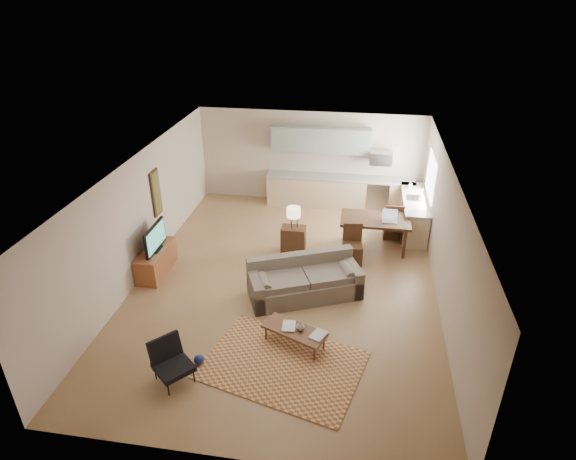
% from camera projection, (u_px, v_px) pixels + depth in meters
% --- Properties ---
extents(room, '(9.00, 9.00, 9.00)m').
position_uv_depth(room, '(286.00, 228.00, 10.08)').
color(room, olive).
rests_on(room, ground).
extents(kitchen_counter_back, '(4.26, 0.64, 0.92)m').
position_uv_depth(kitchen_counter_back, '(339.00, 192.00, 14.02)').
color(kitchen_counter_back, tan).
rests_on(kitchen_counter_back, ground).
extents(kitchen_counter_right, '(0.64, 2.26, 0.92)m').
position_uv_depth(kitchen_counter_right, '(413.00, 214.00, 12.70)').
color(kitchen_counter_right, tan).
rests_on(kitchen_counter_right, ground).
extents(kitchen_range, '(0.62, 0.62, 0.90)m').
position_uv_depth(kitchen_range, '(377.00, 195.00, 13.87)').
color(kitchen_range, '#A5A8AD').
rests_on(kitchen_range, ground).
extents(kitchen_microwave, '(0.62, 0.40, 0.35)m').
position_uv_depth(kitchen_microwave, '(381.00, 158.00, 13.37)').
color(kitchen_microwave, '#A5A8AD').
rests_on(kitchen_microwave, room).
extents(upper_cabinets, '(2.80, 0.34, 0.70)m').
position_uv_depth(upper_cabinets, '(321.00, 140.00, 13.54)').
color(upper_cabinets, gray).
rests_on(upper_cabinets, room).
extents(window_right, '(0.02, 1.40, 1.05)m').
position_uv_depth(window_right, '(431.00, 176.00, 12.15)').
color(window_right, white).
rests_on(window_right, room).
extents(wall_art_left, '(0.06, 0.42, 1.10)m').
position_uv_depth(wall_art_left, '(156.00, 193.00, 11.21)').
color(wall_art_left, brown).
rests_on(wall_art_left, room).
extents(triptych, '(1.70, 0.04, 0.50)m').
position_uv_depth(triptych, '(307.00, 144.00, 13.81)').
color(triptych, '#F3E6BD').
rests_on(triptych, room).
extents(rug, '(3.05, 2.47, 0.02)m').
position_uv_depth(rug, '(282.00, 365.00, 8.40)').
color(rug, '#964828').
rests_on(rug, floor).
extents(sofa, '(2.64, 1.93, 0.84)m').
position_uv_depth(sofa, '(305.00, 279.00, 10.05)').
color(sofa, '#62574B').
rests_on(sofa, floor).
extents(coffee_table, '(1.28, 0.91, 0.36)m').
position_uv_depth(coffee_table, '(294.00, 337.00, 8.80)').
color(coffee_table, '#502F1D').
rests_on(coffee_table, floor).
extents(book_a, '(0.28, 0.35, 0.03)m').
position_uv_depth(book_a, '(282.00, 326.00, 8.79)').
color(book_a, maroon).
rests_on(book_a, coffee_table).
extents(book_b, '(0.49, 0.51, 0.02)m').
position_uv_depth(book_b, '(313.00, 332.00, 8.63)').
color(book_b, navy).
rests_on(book_b, coffee_table).
extents(vase, '(0.22, 0.22, 0.17)m').
position_uv_depth(vase, '(300.00, 326.00, 8.67)').
color(vase, black).
rests_on(vase, coffee_table).
extents(armchair, '(0.93, 0.93, 0.75)m').
position_uv_depth(armchair, '(173.00, 364.00, 7.92)').
color(armchair, black).
rests_on(armchair, floor).
extents(tv_credenza, '(0.50, 1.30, 0.60)m').
position_uv_depth(tv_credenza, '(156.00, 261.00, 10.93)').
color(tv_credenza, brown).
rests_on(tv_credenza, floor).
extents(tv, '(0.10, 1.00, 0.60)m').
position_uv_depth(tv, '(155.00, 238.00, 10.64)').
color(tv, black).
rests_on(tv, tv_credenza).
extents(console_table, '(0.59, 0.39, 0.68)m').
position_uv_depth(console_table, '(293.00, 240.00, 11.71)').
color(console_table, '#321D11').
rests_on(console_table, floor).
extents(table_lamp, '(0.36, 0.36, 0.54)m').
position_uv_depth(table_lamp, '(293.00, 217.00, 11.42)').
color(table_lamp, beige).
rests_on(table_lamp, console_table).
extents(dining_table, '(1.67, 0.97, 0.84)m').
position_uv_depth(dining_table, '(374.00, 234.00, 11.82)').
color(dining_table, '#321D11').
rests_on(dining_table, floor).
extents(dining_chair_near, '(0.50, 0.52, 0.94)m').
position_uv_depth(dining_chair_near, '(353.00, 245.00, 11.23)').
color(dining_chair_near, '#321D11').
rests_on(dining_chair_near, floor).
extents(dining_chair_far, '(0.47, 0.49, 0.98)m').
position_uv_depth(dining_chair_far, '(394.00, 220.00, 12.35)').
color(dining_chair_far, '#321D11').
rests_on(dining_chair_far, floor).
extents(laptop, '(0.35, 0.27, 0.27)m').
position_uv_depth(laptop, '(390.00, 216.00, 11.42)').
color(laptop, '#A5A8AD').
rests_on(laptop, dining_table).
extents(soap_bottle, '(0.11, 0.11, 0.19)m').
position_uv_depth(soap_bottle, '(410.00, 185.00, 13.03)').
color(soap_bottle, '#F3E6BD').
rests_on(soap_bottle, kitchen_counter_right).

